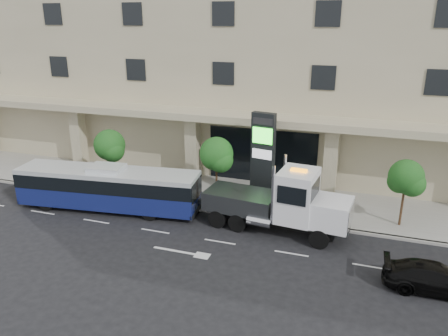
# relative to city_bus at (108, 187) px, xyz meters

# --- Properties ---
(ground) EXTENTS (120.00, 120.00, 0.00)m
(ground) POSITION_rel_city_bus_xyz_m (8.20, -0.35, -1.51)
(ground) COLOR black
(ground) RESTS_ON ground
(sidewalk) EXTENTS (120.00, 6.00, 0.15)m
(sidewalk) POSITION_rel_city_bus_xyz_m (8.20, 4.65, -1.44)
(sidewalk) COLOR gray
(sidewalk) RESTS_ON ground
(curb) EXTENTS (120.00, 0.30, 0.15)m
(curb) POSITION_rel_city_bus_xyz_m (8.20, 1.65, -1.44)
(curb) COLOR gray
(curb) RESTS_ON ground
(convention_center) EXTENTS (60.00, 17.60, 20.00)m
(convention_center) POSITION_rel_city_bus_xyz_m (8.20, 15.07, 8.46)
(convention_center) COLOR tan
(convention_center) RESTS_ON ground
(tree_left) EXTENTS (2.27, 2.20, 4.22)m
(tree_left) POSITION_rel_city_bus_xyz_m (-1.78, 3.24, 1.60)
(tree_left) COLOR #422B19
(tree_left) RESTS_ON sidewalk
(tree_mid) EXTENTS (2.28, 2.20, 4.38)m
(tree_mid) POSITION_rel_city_bus_xyz_m (6.22, 3.24, 1.75)
(tree_mid) COLOR #422B19
(tree_mid) RESTS_ON sidewalk
(tree_right) EXTENTS (2.10, 2.00, 4.04)m
(tree_right) POSITION_rel_city_bus_xyz_m (17.72, 3.24, 1.52)
(tree_right) COLOR #422B19
(tree_right) RESTS_ON sidewalk
(city_bus) EXTENTS (11.95, 3.85, 2.97)m
(city_bus) POSITION_rel_city_bus_xyz_m (0.00, 0.00, 0.00)
(city_bus) COLOR black
(city_bus) RESTS_ON ground
(tow_truck) EXTENTS (9.59, 3.13, 4.35)m
(tow_truck) POSITION_rel_city_bus_xyz_m (11.16, 0.46, 0.27)
(tow_truck) COLOR #2D3033
(tow_truck) RESTS_ON ground
(black_sedan) EXTENTS (4.57, 1.92, 1.32)m
(black_sedan) POSITION_rel_city_bus_xyz_m (18.92, -3.05, -0.85)
(black_sedan) COLOR black
(black_sedan) RESTS_ON ground
(signage_pylon) EXTENTS (1.58, 0.80, 6.05)m
(signage_pylon) POSITION_rel_city_bus_xyz_m (9.14, 3.87, 1.71)
(signage_pylon) COLOR black
(signage_pylon) RESTS_ON sidewalk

